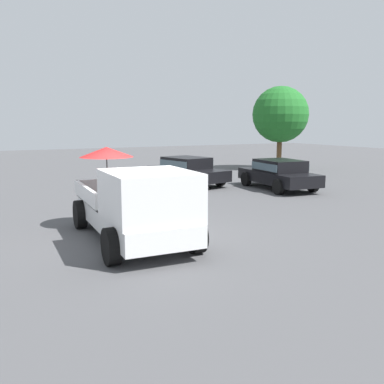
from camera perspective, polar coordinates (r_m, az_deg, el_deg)
name	(u,v)px	position (r m, az deg, el deg)	size (l,w,h in m)	color
ground_plane	(132,239)	(11.13, -8.03, -6.26)	(80.00, 80.00, 0.00)	#4C4C4F
pickup_truck_main	(135,204)	(10.54, -7.61, -1.58)	(5.13, 2.44, 2.30)	black
parked_sedan_near	(279,173)	(19.59, 11.54, 2.55)	(4.45, 2.29, 1.33)	black
parked_sedan_far	(187,169)	(20.60, -0.65, 3.06)	(4.57, 2.63, 1.33)	black
tree_by_lot	(280,115)	(28.06, 11.75, 10.12)	(3.55, 3.55, 5.27)	brown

